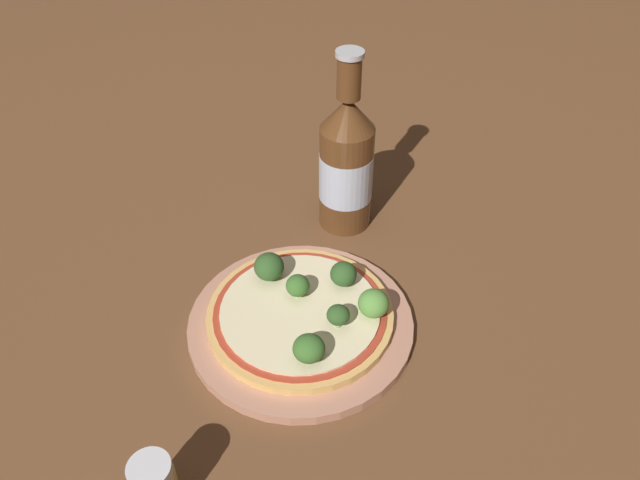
% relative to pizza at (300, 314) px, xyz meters
% --- Properties ---
extents(ground_plane, '(3.00, 3.00, 0.00)m').
position_rel_pizza_xyz_m(ground_plane, '(0.01, -0.01, -0.02)').
color(ground_plane, brown).
extents(plate, '(0.24, 0.24, 0.01)m').
position_rel_pizza_xyz_m(plate, '(0.00, -0.00, -0.01)').
color(plate, tan).
rests_on(plate, ground_plane).
extents(pizza, '(0.20, 0.20, 0.01)m').
position_rel_pizza_xyz_m(pizza, '(0.00, 0.00, 0.00)').
color(pizza, tan).
rests_on(pizza, plate).
extents(broccoli_floret_0, '(0.03, 0.03, 0.03)m').
position_rel_pizza_xyz_m(broccoli_floret_0, '(-0.04, 0.05, 0.02)').
color(broccoli_floret_0, '#89A866').
rests_on(broccoli_floret_0, pizza).
extents(broccoli_floret_1, '(0.03, 0.03, 0.03)m').
position_rel_pizza_xyz_m(broccoli_floret_1, '(0.01, -0.07, 0.02)').
color(broccoli_floret_1, '#89A866').
rests_on(broccoli_floret_1, pizza).
extents(broccoli_floret_2, '(0.03, 0.03, 0.03)m').
position_rel_pizza_xyz_m(broccoli_floret_2, '(-0.00, 0.02, 0.02)').
color(broccoli_floret_2, '#89A866').
rests_on(broccoli_floret_2, pizza).
extents(broccoli_floret_3, '(0.02, 0.02, 0.03)m').
position_rel_pizza_xyz_m(broccoli_floret_3, '(0.04, -0.02, 0.02)').
color(broccoli_floret_3, '#89A866').
rests_on(broccoli_floret_3, pizza).
extents(broccoli_floret_4, '(0.03, 0.03, 0.03)m').
position_rel_pizza_xyz_m(broccoli_floret_4, '(0.08, -0.00, 0.02)').
color(broccoli_floret_4, '#89A866').
rests_on(broccoli_floret_4, pizza).
extents(broccoli_floret_5, '(0.03, 0.03, 0.03)m').
position_rel_pizza_xyz_m(broccoli_floret_5, '(0.05, 0.04, 0.02)').
color(broccoli_floret_5, '#89A866').
rests_on(broccoli_floret_5, pizza).
extents(beer_bottle, '(0.07, 0.07, 0.24)m').
position_rel_pizza_xyz_m(beer_bottle, '(0.04, 0.19, 0.07)').
color(beer_bottle, '#563319').
rests_on(beer_bottle, ground_plane).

